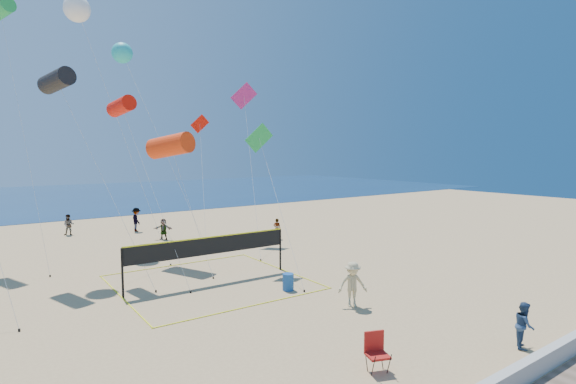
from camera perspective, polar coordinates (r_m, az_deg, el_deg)
ocean at (r=71.56m, az=-29.67°, el=-0.70°), size 140.00×50.00×0.03m
bystander_a at (r=17.25m, az=27.81°, el=-14.72°), size 0.94×0.89×1.54m
bystander_b at (r=19.28m, az=8.20°, el=-11.51°), size 1.41×1.21×1.90m
far_person_1 at (r=34.41m, az=-15.53°, el=-4.56°), size 1.37×1.28×1.54m
far_person_2 at (r=33.42m, az=-1.40°, el=-4.67°), size 0.63×0.66×1.52m
far_person_3 at (r=38.74m, az=-26.07°, el=-3.76°), size 0.97×0.89×1.62m
far_person_4 at (r=38.45m, az=-18.70°, el=-3.34°), size 0.74×1.26×1.93m
camp_chair at (r=14.24m, az=11.10°, el=-18.99°), size 0.79×0.90×1.28m
trash_barrel at (r=21.35m, az=0.02°, el=-11.35°), size 0.69×0.69×0.79m
volleyball_net at (r=22.65m, az=-9.91°, el=-7.42°), size 8.77×8.63×2.29m
kite_1 at (r=26.03m, az=-27.30°, el=12.44°), size 3.66×6.85×10.64m
kite_2 at (r=25.00m, az=-20.39°, el=10.15°), size 1.96×6.14×9.31m
kite_4 at (r=24.84m, az=-3.46°, el=6.05°), size 1.81×5.48×8.05m
kite_5 at (r=33.58m, az=-5.54°, el=11.33°), size 4.01×7.33×11.56m
kite_6 at (r=29.19m, az=-25.22°, el=20.26°), size 4.60×4.28×15.02m
kite_7 at (r=33.35m, az=-20.31°, el=16.22°), size 4.49×6.06×13.74m
kite_8 at (r=33.40m, az=-32.71°, el=18.87°), size 1.91×7.87×15.44m
kite_9 at (r=35.57m, az=-11.09°, el=7.60°), size 3.11×5.85×9.37m
kite_10 at (r=27.10m, az=-14.70°, el=5.71°), size 2.30×6.51×7.61m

